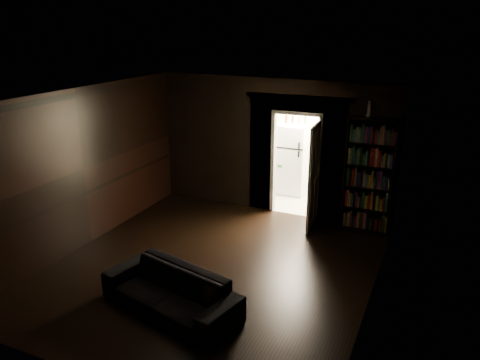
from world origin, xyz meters
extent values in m
plane|color=black|center=(0.00, 0.00, 0.00)|extent=(5.50, 5.50, 0.00)
cube|color=black|center=(-1.23, 2.80, 1.40)|extent=(2.55, 0.10, 2.80)
cube|color=black|center=(1.73, 2.80, 1.40)|extent=(1.55, 0.10, 2.80)
cube|color=black|center=(0.50, 2.80, 2.45)|extent=(0.90, 0.10, 0.70)
cube|color=black|center=(-2.50, 0.00, 1.40)|extent=(0.02, 5.50, 2.80)
cube|color=black|center=(2.50, 0.00, 1.40)|extent=(0.02, 5.50, 2.80)
cube|color=black|center=(0.00, -2.75, 1.40)|extent=(5.00, 0.02, 2.80)
cube|color=beige|center=(0.00, 0.00, 2.80)|extent=(5.00, 5.50, 0.02)
cube|color=silver|center=(0.50, 2.74, 1.05)|extent=(1.04, 0.06, 2.17)
cube|color=beige|center=(0.50, 3.65, -0.05)|extent=(2.20, 1.80, 0.10)
cube|color=beige|center=(0.50, 4.50, 1.20)|extent=(2.20, 0.10, 2.40)
cube|color=beige|center=(-0.55, 3.65, 1.20)|extent=(0.10, 1.60, 2.40)
cube|color=beige|center=(1.55, 3.65, 1.20)|extent=(0.10, 1.60, 2.40)
cube|color=beige|center=(0.50, 3.65, 2.45)|extent=(2.20, 1.80, 0.10)
cube|color=#C4696A|center=(0.50, 4.44, 2.22)|extent=(2.00, 0.04, 0.26)
imported|color=black|center=(0.01, -1.25, 0.39)|extent=(2.18, 1.33, 0.78)
cube|color=black|center=(2.00, 2.55, 1.10)|extent=(0.94, 0.45, 2.20)
cube|color=white|center=(0.01, 4.03, 0.82)|extent=(0.82, 0.76, 1.65)
cube|color=silver|center=(1.00, 2.31, 1.02)|extent=(0.12, 0.85, 2.05)
cube|color=white|center=(1.88, 2.63, 2.35)|extent=(0.12, 0.12, 0.30)
cube|color=black|center=(0.08, 4.03, 1.77)|extent=(0.61, 0.22, 0.25)
camera|label=1|loc=(3.19, -6.00, 3.84)|focal=35.00mm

